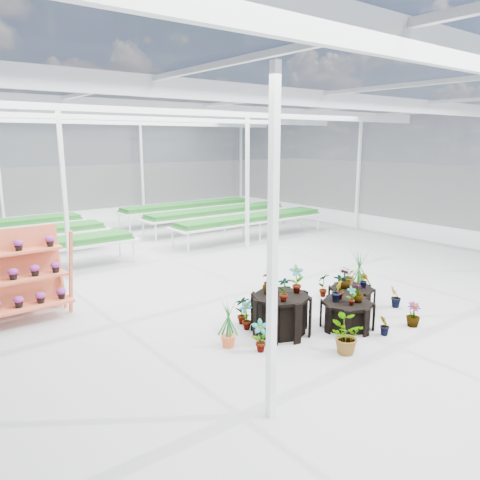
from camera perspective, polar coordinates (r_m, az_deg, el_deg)
ground_plane at (r=11.22m, az=1.66°, el=-6.66°), size 24.00×24.00×0.00m
greenhouse_shell at (r=10.71m, az=1.74°, el=4.82°), size 18.00×24.00×4.50m
steel_frame at (r=10.71m, az=1.74°, el=4.82°), size 18.00×24.00×4.50m
nursery_benches at (r=17.11m, az=-13.83°, el=1.02°), size 16.00×7.00×0.84m
plinth_tall at (r=8.98m, az=5.01°, el=-9.01°), size 1.28×1.28×0.76m
plinth_mid at (r=9.47m, az=12.91°, el=-8.89°), size 1.09×1.09×0.53m
plinth_low at (r=10.63m, az=13.43°, el=-6.82°), size 1.10×1.10×0.44m
shelf_rack at (r=10.41m, az=-24.85°, el=-3.98°), size 1.76×0.95×1.85m
nursery_plants at (r=9.50m, az=9.69°, el=-7.01°), size 4.41×2.71×1.35m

